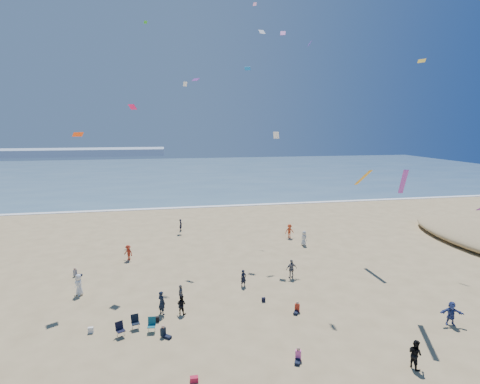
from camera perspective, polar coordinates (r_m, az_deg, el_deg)
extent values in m
plane|color=tan|center=(23.40, -1.24, -26.39)|extent=(220.00, 220.00, 0.00)
cube|color=#476B84|center=(114.46, -9.26, 2.95)|extent=(220.00, 100.00, 0.06)
cube|color=white|center=(65.14, -7.91, -2.34)|extent=(220.00, 1.20, 0.08)
cube|color=#7A8EA8|center=(197.35, -27.75, 5.33)|extent=(110.00, 20.00, 3.20)
imported|color=black|center=(51.09, -9.02, -4.96)|extent=(0.43, 0.61, 1.56)
imported|color=black|center=(25.72, 25.13, -21.43)|extent=(0.81, 0.95, 1.73)
imported|color=#CA401C|center=(47.61, 7.55, -5.92)|extent=(1.17, 0.72, 1.76)
imported|color=silver|center=(44.94, 9.71, -6.95)|extent=(0.84, 1.01, 1.76)
imported|color=white|center=(34.68, -23.36, -12.83)|extent=(1.01, 1.04, 1.80)
imported|color=slate|center=(31.10, -9.02, -15.09)|extent=(0.50, 0.93, 1.51)
imported|color=black|center=(29.63, -11.85, -16.19)|extent=(0.76, 0.79, 1.82)
imported|color=black|center=(29.51, -8.92, -16.58)|extent=(0.90, 0.84, 1.47)
imported|color=#9F2916|center=(41.35, -16.66, -8.84)|extent=(1.20, 1.13, 1.63)
imported|color=slate|center=(35.52, 7.86, -11.54)|extent=(1.08, 0.53, 1.78)
imported|color=navy|center=(31.51, 29.50, -15.78)|extent=(1.67, 1.01, 1.72)
imported|color=black|center=(33.57, 0.53, -13.01)|extent=(0.63, 0.51, 1.51)
cube|color=silver|center=(28.97, -21.79, -18.95)|extent=(0.35, 0.20, 0.40)
cube|color=black|center=(29.01, -12.53, -18.41)|extent=(0.30, 0.22, 0.38)
cube|color=#BA1A37|center=(23.15, -7.01, -26.47)|extent=(0.45, 0.30, 0.30)
cube|color=black|center=(31.23, 3.60, -16.06)|extent=(0.28, 0.18, 0.34)
cube|color=#772F96|center=(42.47, -6.76, 16.66)|extent=(0.89, 0.88, 0.32)
cube|color=silver|center=(57.98, -8.36, 15.97)|extent=(0.62, 0.49, 0.65)
cube|color=purple|center=(46.81, 6.56, 22.92)|extent=(0.70, 0.63, 0.53)
cube|color=pink|center=(59.32, 2.26, 26.69)|extent=(0.62, 0.60, 0.58)
cube|color=#4F2995|center=(36.67, 10.58, 21.35)|extent=(0.40, 0.82, 0.41)
cube|color=blue|center=(44.90, 1.15, 18.31)|extent=(0.72, 0.60, 0.36)
cube|color=green|center=(59.11, -14.21, 23.79)|extent=(0.51, 0.44, 0.36)
cube|color=#E70F5E|center=(36.74, -16.07, 12.35)|extent=(0.85, 0.81, 0.47)
cube|color=#FF430C|center=(34.15, -23.46, 8.06)|extent=(0.95, 0.85, 0.37)
cube|color=white|center=(47.57, 3.35, 23.19)|extent=(0.81, 0.65, 0.51)
cube|color=white|center=(39.27, 5.53, 8.61)|extent=(0.62, 0.49, 0.71)
cube|color=yellow|center=(47.13, 25.95, 17.53)|extent=(0.61, 0.87, 0.40)
cube|color=purple|center=(30.39, 23.60, 1.39)|extent=(0.35, 3.14, 2.21)
cube|color=orange|center=(40.31, 18.25, 2.09)|extent=(0.35, 2.64, 1.87)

